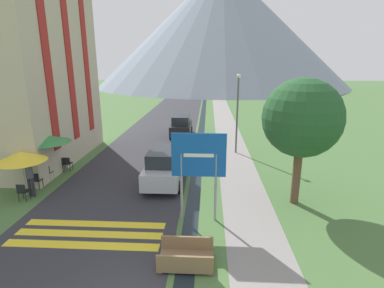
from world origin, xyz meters
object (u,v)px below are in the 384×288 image
object	(u,v)px
hotel_building	(21,59)
person_seated_near	(40,170)
person_standing_terrace	(30,176)
cafe_umbrella_front_yellow	(21,156)
parked_car_far	(181,126)
cafe_chair_far_left	(67,163)
cafe_chair_middle	(47,172)
footbridge	(186,258)
cafe_umbrella_middle_green	(48,139)
parked_car_near	(165,165)
cafe_chair_far_right	(60,163)
cafe_chair_nearest	(23,191)
cafe_chair_near_right	(36,179)
streetlamp	(237,107)
tree_by_path	(302,118)
road_sign	(199,163)

from	to	relation	value
hotel_building	person_seated_near	size ratio (longest dim) A/B	9.33
person_standing_terrace	hotel_building	bearing A→B (deg)	119.02
cafe_umbrella_front_yellow	person_seated_near	xyz separation A→B (m)	(-0.08, 1.42, -1.21)
parked_car_far	cafe_chair_far_left	xyz separation A→B (m)	(-5.81, -8.74, -0.39)
hotel_building	cafe_chair_middle	bearing A→B (deg)	-51.94
footbridge	cafe_chair_far_left	world-z (taller)	cafe_chair_far_left
cafe_umbrella_middle_green	hotel_building	bearing A→B (deg)	131.43
cafe_chair_middle	cafe_umbrella_front_yellow	bearing A→B (deg)	-67.41
parked_car_near	footbridge	bearing A→B (deg)	-76.39
cafe_chair_far_right	cafe_umbrella_front_yellow	distance (m)	3.40
hotel_building	cafe_umbrella_middle_green	distance (m)	5.92
cafe_chair_nearest	cafe_umbrella_front_yellow	bearing A→B (deg)	114.31
hotel_building	cafe_chair_near_right	size ratio (longest dim) A/B	13.78
cafe_chair_near_right	cafe_chair_nearest	size ratio (longest dim) A/B	1.00
cafe_chair_far_right	cafe_chair_middle	distance (m)	1.37
hotel_building	streetlamp	xyz separation A→B (m)	(13.17, 2.23, -3.13)
hotel_building	person_standing_terrace	bearing A→B (deg)	-60.98
cafe_umbrella_front_yellow	cafe_umbrella_middle_green	size ratio (longest dim) A/B	0.93
parked_car_near	cafe_chair_near_right	xyz separation A→B (m)	(-6.22, -1.30, -0.40)
footbridge	cafe_chair_far_right	xyz separation A→B (m)	(-7.82, 7.78, 0.29)
cafe_chair_far_left	cafe_chair_nearest	bearing A→B (deg)	-112.26
cafe_chair_middle	cafe_umbrella_middle_green	bearing A→B (deg)	97.21
parked_car_near	cafe_chair_far_left	distance (m)	5.99
parked_car_near	cafe_umbrella_front_yellow	size ratio (longest dim) A/B	1.97
cafe_chair_far_right	cafe_umbrella_middle_green	bearing A→B (deg)	-110.78
cafe_chair_middle	streetlamp	world-z (taller)	streetlamp
person_seated_near	cafe_chair_near_right	bearing A→B (deg)	-73.18
parked_car_near	tree_by_path	world-z (taller)	tree_by_path
cafe_chair_near_right	cafe_chair_middle	distance (m)	1.10
cafe_chair_far_right	cafe_chair_far_left	bearing A→B (deg)	-10.16
parked_car_near	cafe_chair_near_right	distance (m)	6.37
streetlamp	cafe_umbrella_middle_green	bearing A→B (deg)	-152.17
streetlamp	hotel_building	bearing A→B (deg)	-170.41
cafe_umbrella_middle_green	cafe_chair_near_right	bearing A→B (deg)	-93.18
parked_car_near	person_standing_terrace	world-z (taller)	parked_car_near
parked_car_near	cafe_chair_near_right	bearing A→B (deg)	-168.24
road_sign	cafe_chair_far_left	size ratio (longest dim) A/B	4.20
footbridge	cafe_chair_far_left	size ratio (longest dim) A/B	2.00
road_sign	footbridge	size ratio (longest dim) A/B	2.10
hotel_building	cafe_umbrella_middle_green	world-z (taller)	hotel_building
road_sign	footbridge	world-z (taller)	road_sign
person_seated_near	streetlamp	world-z (taller)	streetlamp
parked_car_near	cafe_umbrella_middle_green	distance (m)	6.29
footbridge	cafe_chair_far_right	size ratio (longest dim) A/B	2.00
road_sign	cafe_chair_far_right	xyz separation A→B (m)	(-8.10, 5.01, -1.89)
cafe_chair_middle	cafe_umbrella_front_yellow	xyz separation A→B (m)	(-0.14, -1.73, 1.39)
cafe_chair_far_right	cafe_umbrella_front_yellow	bearing A→B (deg)	-117.53
road_sign	parked_car_far	bearing A→B (deg)	97.91
cafe_umbrella_middle_green	tree_by_path	bearing A→B (deg)	-9.88
cafe_chair_middle	road_sign	bearing A→B (deg)	3.04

